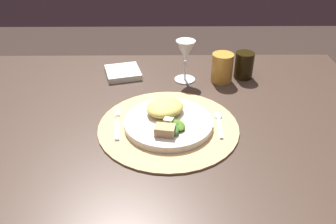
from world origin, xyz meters
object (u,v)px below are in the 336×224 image
Objects in this scene: dinner_plate at (168,123)px; spoon at (218,120)px; napkin at (123,72)px; dark_tumbler at (244,65)px; dining_table at (165,150)px; amber_tumbler at (222,68)px; fork at (117,125)px; wine_glass at (185,53)px.

spoon is at bearing 8.90° from dinner_plate.
napkin is 0.42m from dark_tumbler.
dining_table is at bearing -60.16° from napkin.
dinner_plate is at bearing -123.29° from amber_tumbler.
dining_table is at bearing 27.24° from fork.
wine_glass is 0.21m from dark_tumbler.
dinner_plate is 0.14m from spoon.
dinner_plate is 0.41m from dark_tumbler.
wine_glass reaches higher than fork.
wine_glass is at bearing 78.33° from dinner_plate.
dinner_plate is 2.05× the size of napkin.
napkin is at bearing 171.90° from amber_tumbler.
amber_tumbler is 0.08m from dark_tumbler.
fork is at bearing -139.57° from amber_tumbler.
napkin reaches higher than fork.
wine_glass is (0.20, 0.29, 0.09)m from fork.
spoon is 0.29m from wine_glass.
amber_tumbler is at bearing 40.43° from fork.
dining_table is 9.09× the size of wine_glass.
spoon is 0.91× the size of wine_glass.
dining_table is at bearing -107.61° from wine_glass.
spoon is at bearing -45.72° from napkin.
dining_table is 0.33m from wine_glass.
fork is at bearing 178.69° from dinner_plate.
wine_glass is 1.45× the size of amber_tumbler.
fork is (-0.13, -0.07, 0.14)m from dining_table.
dinner_plate is 0.34m from amber_tumbler.
dining_table is 14.25× the size of dark_tumbler.
wine_glass is at bearing -174.28° from dark_tumbler.
amber_tumbler reaches higher than spoon.
fork is 0.43m from amber_tumbler.
dining_table is 10.88× the size of napkin.
fork is 1.73× the size of dark_tumbler.
napkin is at bearing 169.35° from wine_glass.
amber_tumbler reaches higher than dining_table.
dining_table is 0.21m from fork.
fork is at bearing -87.20° from napkin.
napkin reaches higher than spoon.
fork is at bearing -152.76° from dining_table.
amber_tumbler is (0.12, -0.01, -0.05)m from wine_glass.
wine_glass reaches higher than napkin.
dark_tumbler is at bearing -2.76° from napkin.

